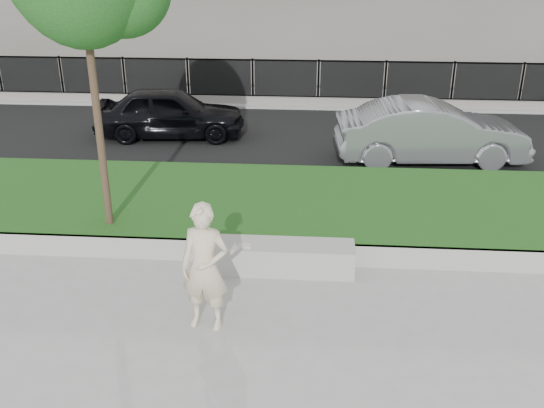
# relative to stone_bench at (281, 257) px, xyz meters

# --- Properties ---
(ground) EXTENTS (90.00, 90.00, 0.00)m
(ground) POSITION_rel_stone_bench_xyz_m (-1.05, -0.80, -0.25)
(ground) COLOR gray
(ground) RESTS_ON ground
(grass_bank) EXTENTS (34.00, 4.00, 0.40)m
(grass_bank) POSITION_rel_stone_bench_xyz_m (-1.05, 2.20, -0.05)
(grass_bank) COLOR #0D3711
(grass_bank) RESTS_ON ground
(grass_kerb) EXTENTS (34.00, 0.08, 0.40)m
(grass_kerb) POSITION_rel_stone_bench_xyz_m (-1.05, 0.24, -0.05)
(grass_kerb) COLOR gray
(grass_kerb) RESTS_ON ground
(street) EXTENTS (34.00, 7.00, 0.04)m
(street) POSITION_rel_stone_bench_xyz_m (-1.05, 7.70, -0.23)
(street) COLOR black
(street) RESTS_ON ground
(far_pavement) EXTENTS (34.00, 3.00, 0.12)m
(far_pavement) POSITION_rel_stone_bench_xyz_m (-1.05, 12.20, -0.19)
(far_pavement) COLOR gray
(far_pavement) RESTS_ON ground
(iron_fence) EXTENTS (32.00, 0.30, 1.50)m
(iron_fence) POSITION_rel_stone_bench_xyz_m (-1.05, 11.20, 0.29)
(iron_fence) COLOR slate
(iron_fence) RESTS_ON far_pavement
(stone_bench) EXTENTS (2.44, 0.61, 0.50)m
(stone_bench) POSITION_rel_stone_bench_xyz_m (0.00, 0.00, 0.00)
(stone_bench) COLOR gray
(stone_bench) RESTS_ON ground
(man) EXTENTS (0.75, 0.55, 1.90)m
(man) POSITION_rel_stone_bench_xyz_m (-0.97, -1.69, 0.70)
(man) COLOR beige
(man) RESTS_ON ground
(book) EXTENTS (0.23, 0.18, 0.02)m
(book) POSITION_rel_stone_bench_xyz_m (-0.60, -0.14, 0.26)
(book) COLOR beige
(book) RESTS_ON stone_bench
(car_dark) EXTENTS (4.25, 1.96, 1.41)m
(car_dark) POSITION_rel_stone_bench_xyz_m (-3.59, 7.37, 0.50)
(car_dark) COLOR black
(car_dark) RESTS_ON street
(car_silver) EXTENTS (4.77, 1.97, 1.53)m
(car_silver) POSITION_rel_stone_bench_xyz_m (3.35, 5.75, 0.56)
(car_silver) COLOR gray
(car_silver) RESTS_ON street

